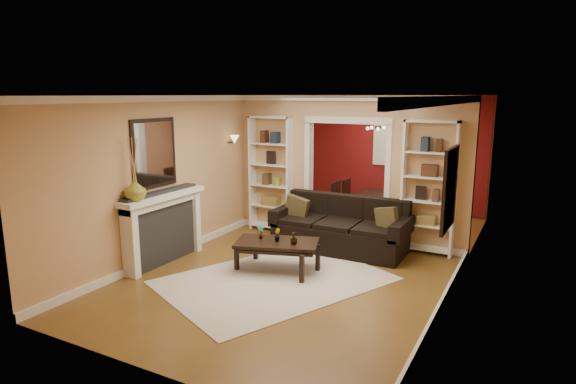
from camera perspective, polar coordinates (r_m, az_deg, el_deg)
The scene contains 30 objects.
floor at distance 8.33m, azimuth 3.81°, elevation -7.55°, with size 8.00×8.00×0.00m, color brown.
ceiling at distance 7.88m, azimuth 4.08°, elevation 11.35°, with size 8.00×8.00×0.00m, color white.
wall_back at distance 11.72m, azimuth 11.99°, elevation 4.56°, with size 8.00×8.00×0.00m, color tan.
wall_front at distance 4.73m, azimuth -16.42°, elevation -5.79°, with size 8.00×8.00×0.00m, color tan.
wall_left at distance 9.13m, azimuth -9.06°, elevation 2.75°, with size 8.00×8.00×0.00m, color tan.
wall_right at distance 7.39m, azimuth 20.08°, elevation 0.13°, with size 8.00×8.00×0.00m, color tan.
partition_wall at distance 9.09m, azimuth 7.04°, elevation 2.77°, with size 4.50×0.15×2.70m, color tan.
red_back_panel at distance 11.70m, azimuth 11.94°, elevation 4.40°, with size 4.44×0.04×2.64m, color maroon.
dining_window at distance 11.64m, azimuth 11.93°, elevation 5.50°, with size 0.78×0.03×0.98m, color #8CA5CC.
area_rug at distance 7.26m, azimuth -1.58°, elevation -10.42°, with size 2.26×3.16×0.01m, color beige.
sofa at distance 8.53m, azimuth 6.18°, elevation -3.88°, with size 2.38×1.03×0.93m, color black.
pillow_left at distance 8.79m, azimuth 1.05°, elevation -1.98°, with size 0.43×0.12×0.43m, color brown.
pillow_right at distance 8.20m, azimuth 11.65°, elevation -3.32°, with size 0.40×0.11×0.40m, color brown.
coffee_table at distance 7.58m, azimuth -1.30°, elevation -7.59°, with size 1.26×0.68×0.48m, color black.
plant_left at distance 7.61m, azimuth -3.25°, elevation -4.78°, with size 0.11×0.08×0.21m, color #336626.
plant_center at distance 7.47m, azimuth -1.31°, elevation -5.12°, with size 0.11×0.09×0.20m, color #336626.
plant_right at distance 7.34m, azimuth 0.70°, elevation -5.44°, with size 0.11×0.11×0.20m, color #336626.
bookshelf_left at distance 9.63m, azimuth -2.00°, elevation 2.13°, with size 0.90×0.30×2.30m, color white.
bookshelf_right at distance 8.53m, azimuth 16.34°, elevation 0.45°, with size 0.90×0.30×2.30m, color white.
fireplace at distance 8.06m, azimuth -14.40°, elevation -4.23°, with size 0.32×1.70×1.16m, color white.
vase at distance 7.49m, azimuth -17.66°, elevation 0.26°, with size 0.32×0.32×0.33m, color olive.
mirror at distance 7.93m, azimuth -15.59°, elevation 4.44°, with size 0.03×0.95×1.10m, color silver.
wall_sconce at distance 9.46m, azimuth -6.66°, elevation 6.05°, with size 0.18×0.18×0.22m, color #FFE0A5.
framed_art at distance 6.38m, azimuth 18.55°, elevation 0.36°, with size 0.04×0.85×1.05m, color black.
dining_table at distance 10.55m, azimuth 10.26°, elevation -2.00°, with size 0.91×1.63×0.57m, color black.
dining_chair_nw at distance 10.41m, azimuth 6.90°, elevation -1.16°, with size 0.44×0.44×0.90m, color black.
dining_chair_ne at distance 10.08m, azimuth 12.74°, elevation -1.84°, with size 0.43×0.43×0.88m, color black.
dining_chair_sw at distance 10.97m, azimuth 8.04°, elevation -0.65°, with size 0.42×0.42×0.86m, color black.
dining_chair_se at distance 10.66m, azimuth 13.59°, elevation -1.40°, with size 0.39×0.39×0.79m, color black.
chandelier at distance 10.42m, azimuth 10.13°, elevation 7.49°, with size 0.50×0.50×0.30m, color #3C291B.
Camera 1 is at (3.21, -7.19, 2.72)m, focal length 30.00 mm.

